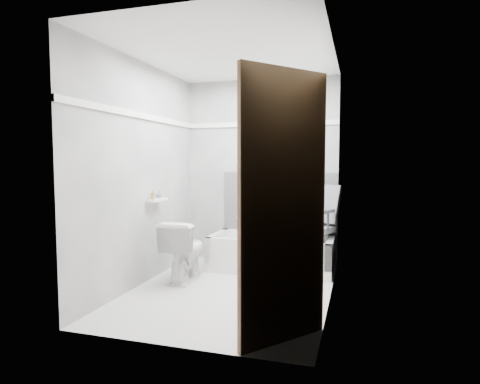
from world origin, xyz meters
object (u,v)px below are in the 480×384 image
at_px(bathtub, 271,253).
at_px(soap_bottle_b, 159,194).
at_px(office_chair, 310,224).
at_px(door, 314,214).
at_px(toilet, 184,250).
at_px(soap_bottle_a, 153,195).

relative_size(bathtub, soap_bottle_b, 17.98).
bearing_deg(bathtub, soap_bottle_b, -150.39).
height_order(bathtub, soap_bottle_b, soap_bottle_b).
height_order(bathtub, office_chair, office_chair).
bearing_deg(office_chair, door, -59.23).
bearing_deg(door, bathtub, 108.75).
bearing_deg(toilet, office_chair, -154.00).
distance_m(toilet, soap_bottle_a, 0.71).
relative_size(office_chair, soap_bottle_a, 9.55).
distance_m(bathtub, soap_bottle_b, 1.54).
xyz_separation_m(soap_bottle_a, soap_bottle_b, (0.00, 0.14, -0.01)).
bearing_deg(office_chair, soap_bottle_b, -132.80).
distance_m(office_chair, toilet, 1.53).
height_order(door, soap_bottle_b, door).
height_order(bathtub, toilet, toilet).
bearing_deg(door, office_chair, 97.20).
bearing_deg(toilet, bathtub, -144.25).
xyz_separation_m(bathtub, door, (0.75, -2.21, 0.79)).
distance_m(bathtub, toilet, 1.11).
height_order(door, soap_bottle_a, door).
distance_m(office_chair, door, 2.31).
distance_m(soap_bottle_a, soap_bottle_b, 0.14).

